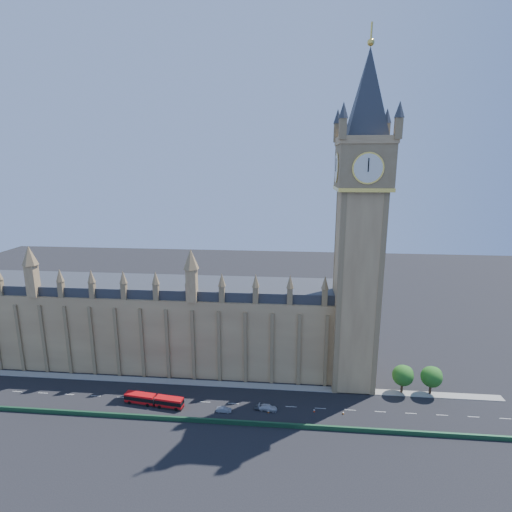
# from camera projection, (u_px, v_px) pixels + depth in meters

# --- Properties ---
(ground) EXTENTS (400.00, 400.00, 0.00)m
(ground) POSITION_uv_depth(u_px,v_px,m) (219.00, 403.00, 111.34)
(ground) COLOR black
(ground) RESTS_ON ground
(palace_westminster) EXTENTS (120.00, 20.00, 28.00)m
(palace_westminster) POSITION_uv_depth(u_px,v_px,m) (156.00, 323.00, 131.83)
(palace_westminster) COLOR #977249
(palace_westminster) RESTS_ON ground
(elizabeth_tower) EXTENTS (20.59, 20.59, 105.00)m
(elizabeth_tower) POSITION_uv_depth(u_px,v_px,m) (361.00, 203.00, 109.14)
(elizabeth_tower) COLOR #977249
(elizabeth_tower) RESTS_ON ground
(bridge_parapet) EXTENTS (160.00, 0.60, 1.20)m
(bridge_parapet) POSITION_uv_depth(u_px,v_px,m) (213.00, 421.00, 102.48)
(bridge_parapet) COLOR #1E4C2D
(bridge_parapet) RESTS_ON ground
(kerb_north) EXTENTS (160.00, 3.00, 0.16)m
(kerb_north) POSITION_uv_depth(u_px,v_px,m) (225.00, 384.00, 120.54)
(kerb_north) COLOR gray
(kerb_north) RESTS_ON ground
(tree_east_near) EXTENTS (6.00, 6.00, 8.50)m
(tree_east_near) POSITION_uv_depth(u_px,v_px,m) (404.00, 375.00, 115.09)
(tree_east_near) COLOR #382619
(tree_east_near) RESTS_ON ground
(tree_east_far) EXTENTS (6.00, 6.00, 8.50)m
(tree_east_far) POSITION_uv_depth(u_px,v_px,m) (432.00, 376.00, 114.36)
(tree_east_far) COLOR #382619
(tree_east_far) RESTS_ON ground
(red_bus) EXTENTS (17.03, 4.59, 2.86)m
(red_bus) POSITION_uv_depth(u_px,v_px,m) (154.00, 400.00, 109.96)
(red_bus) COLOR red
(red_bus) RESTS_ON ground
(car_grey) EXTENTS (4.03, 1.67, 1.36)m
(car_grey) POSITION_uv_depth(u_px,v_px,m) (262.00, 407.00, 108.12)
(car_grey) COLOR #464A4F
(car_grey) RESTS_ON ground
(car_silver) EXTENTS (4.11, 1.44, 1.35)m
(car_silver) POSITION_uv_depth(u_px,v_px,m) (224.00, 410.00, 107.14)
(car_silver) COLOR #96979D
(car_silver) RESTS_ON ground
(car_white) EXTENTS (5.31, 2.55, 1.49)m
(car_white) POSITION_uv_depth(u_px,v_px,m) (268.00, 408.00, 107.86)
(car_white) COLOR silver
(car_white) RESTS_ON ground
(cone_a) EXTENTS (0.60, 0.60, 0.76)m
(cone_a) POSITION_uv_depth(u_px,v_px,m) (268.00, 411.00, 106.78)
(cone_a) COLOR black
(cone_a) RESTS_ON ground
(cone_b) EXTENTS (0.63, 0.63, 0.76)m
(cone_b) POSITION_uv_depth(u_px,v_px,m) (269.00, 405.00, 109.70)
(cone_b) COLOR black
(cone_b) RESTS_ON ground
(cone_c) EXTENTS (0.57, 0.57, 0.73)m
(cone_c) POSITION_uv_depth(u_px,v_px,m) (343.00, 413.00, 106.22)
(cone_c) COLOR black
(cone_c) RESTS_ON ground
(cone_d) EXTENTS (0.58, 0.58, 0.80)m
(cone_d) POSITION_uv_depth(u_px,v_px,m) (314.00, 410.00, 107.18)
(cone_d) COLOR black
(cone_d) RESTS_ON ground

